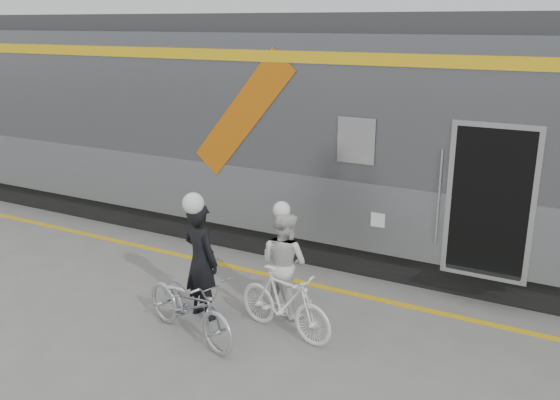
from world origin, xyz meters
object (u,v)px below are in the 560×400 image
Objects in this scene: bicycle_left at (190,305)px; woman at (284,263)px; man at (201,261)px; bicycle_right at (285,303)px.

woman reaches higher than bicycle_left.
bicycle_left is (0.20, -0.55, -0.37)m from man.
bicycle_left is 1.44m from woman.
man is 1.11× the size of woman.
woman is (0.74, 1.20, 0.29)m from bicycle_left.
man is 1.10× the size of bicycle_right.
woman reaches higher than bicycle_right.
bicycle_left is at bearing 127.05° from man.
bicycle_right is (1.04, 0.65, -0.01)m from bicycle_left.
bicycle_right is at bearing -158.14° from man.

